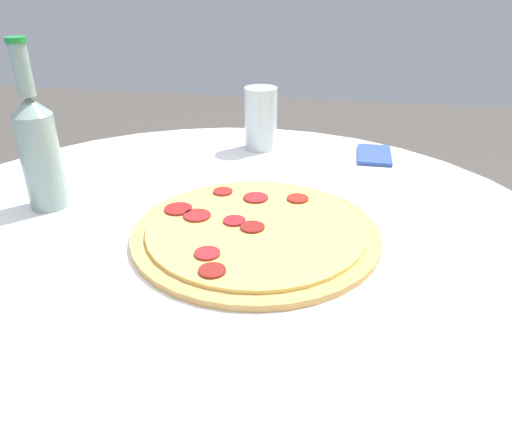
# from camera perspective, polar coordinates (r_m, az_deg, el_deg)

# --- Properties ---
(table) EXTENTS (1.07, 1.07, 0.78)m
(table) POSITION_cam_1_polar(r_m,az_deg,el_deg) (0.83, -4.15, -11.43)
(table) COLOR white
(table) RESTS_ON ground_plane
(pizza) EXTENTS (0.36, 0.36, 0.02)m
(pizza) POSITION_cam_1_polar(r_m,az_deg,el_deg) (0.73, -0.08, -0.83)
(pizza) COLOR tan
(pizza) RESTS_ON table
(beer_bottle) EXTENTS (0.06, 0.06, 0.26)m
(beer_bottle) POSITION_cam_1_polar(r_m,az_deg,el_deg) (0.86, -23.58, 8.02)
(beer_bottle) COLOR gray
(beer_bottle) RESTS_ON table
(drinking_glass) EXTENTS (0.07, 0.07, 0.13)m
(drinking_glass) POSITION_cam_1_polar(r_m,az_deg,el_deg) (1.07, 0.60, 11.95)
(drinking_glass) COLOR silver
(drinking_glass) RESTS_ON table
(napkin) EXTENTS (0.11, 0.07, 0.01)m
(napkin) POSITION_cam_1_polar(r_m,az_deg,el_deg) (1.07, 13.37, 7.70)
(napkin) COLOR #334C99
(napkin) RESTS_ON table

